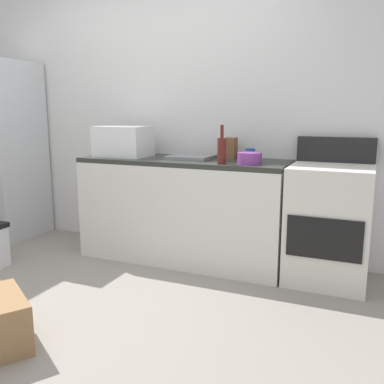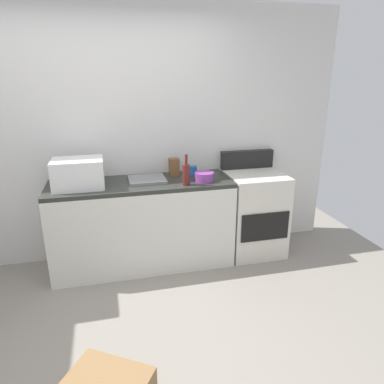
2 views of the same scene
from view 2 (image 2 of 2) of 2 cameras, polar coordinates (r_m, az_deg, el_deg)
The scene contains 10 objects.
ground_plane at distance 2.86m, azimuth -11.28°, elevation -23.70°, with size 6.00×6.00×0.00m, color gray.
wall_back at distance 3.73m, azimuth -13.82°, elevation 8.70°, with size 5.00×0.10×2.60m, color silver.
kitchen_counter at distance 3.64m, azimuth -8.01°, elevation -5.15°, with size 1.80×0.60×0.90m.
stove_oven at distance 3.93m, azimuth 9.94°, elevation -3.18°, with size 0.60×0.61×1.10m.
microwave at distance 3.42m, azimuth -18.01°, elevation 2.89°, with size 0.46×0.34×0.27m, color white.
sink_basin at distance 3.51m, azimuth -7.33°, elevation 2.02°, with size 0.36×0.32×0.03m, color slate.
wine_bottle at distance 3.33m, azimuth -0.94°, elevation 2.96°, with size 0.07×0.07×0.30m.
coffee_mug at distance 3.67m, azimuth 0.15°, elevation 3.49°, with size 0.08×0.08×0.10m, color #2659A5.
knife_block at distance 3.67m, azimuth -2.93°, elevation 4.10°, with size 0.10×0.10×0.18m, color brown.
mixing_bowl at distance 3.47m, azimuth 2.00°, elevation 2.50°, with size 0.19×0.19×0.09m, color purple.
Camera 2 is at (0.01, -2.13, 1.91)m, focal length 32.80 mm.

